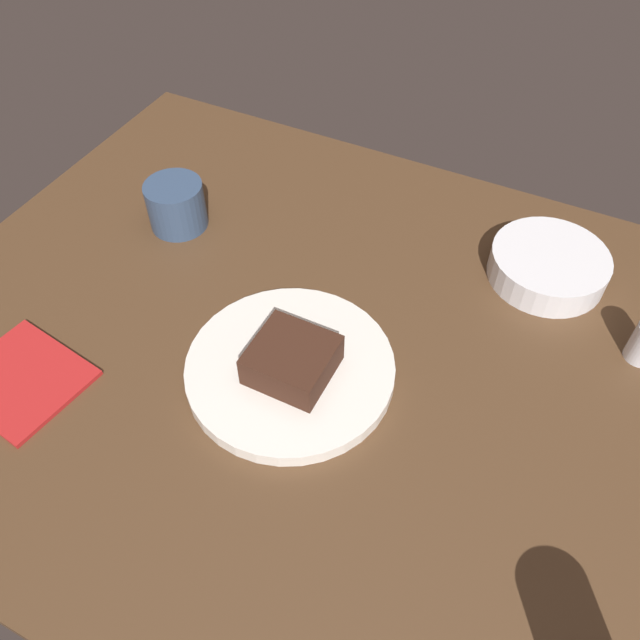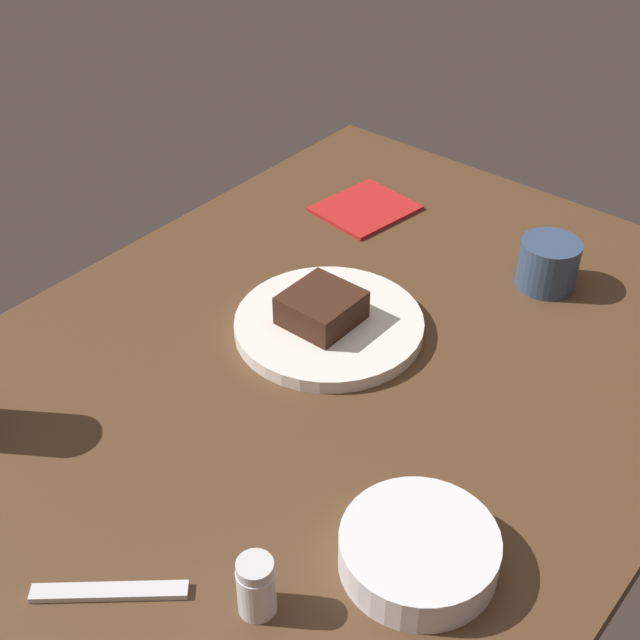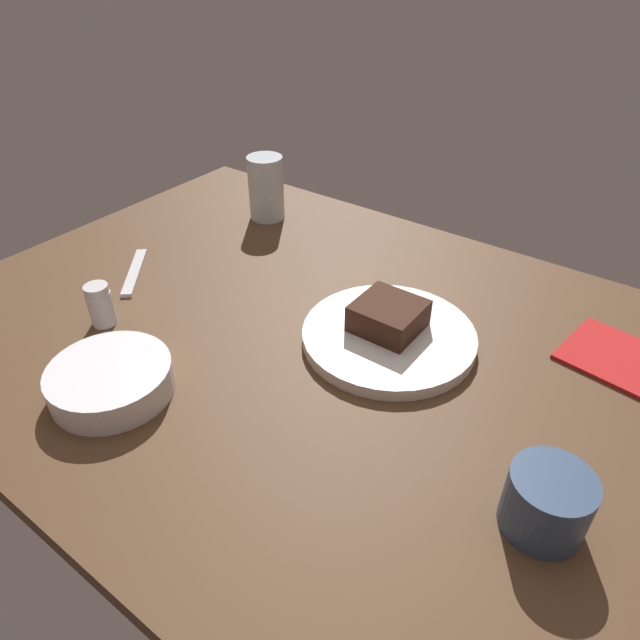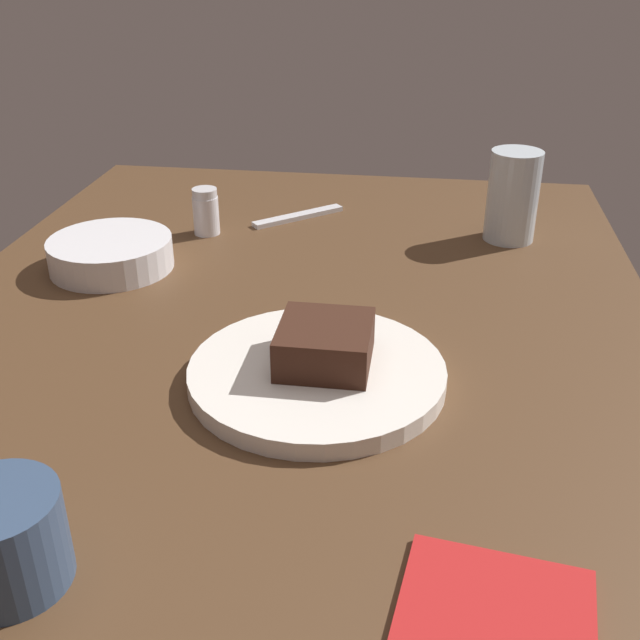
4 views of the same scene
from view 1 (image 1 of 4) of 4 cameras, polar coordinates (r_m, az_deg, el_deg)
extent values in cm
cube|color=#4C331E|center=(79.42, 4.43, -4.75)|extent=(120.00, 84.00, 3.00)
cylinder|color=white|center=(76.66, -2.67, -4.36)|extent=(24.99, 24.99, 1.84)
cube|color=#381E14|center=(73.71, -2.51, -3.57)|extent=(9.19, 8.86, 4.09)
cylinder|color=silver|center=(92.06, 19.66, 4.59)|extent=(15.72, 15.72, 4.01)
cylinder|color=#334766|center=(96.27, -12.69, 9.96)|extent=(8.39, 8.39, 7.01)
cube|color=#B21E1E|center=(84.29, -25.06, -4.82)|extent=(15.99, 14.43, 0.60)
camera|label=2|loc=(1.08, 67.42, 30.74)|focal=49.28mm
camera|label=3|loc=(1.11, -3.20, 42.78)|focal=31.54mm
camera|label=4|loc=(0.94, -46.74, 21.62)|focal=42.82mm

